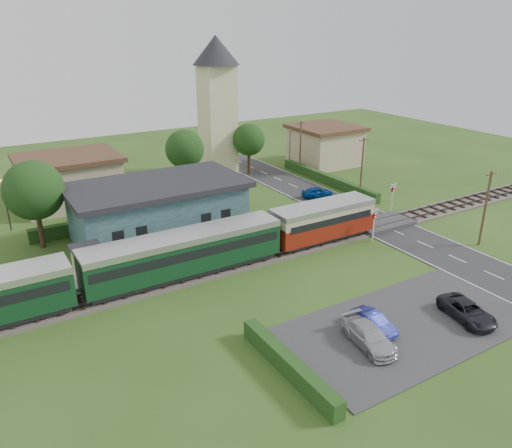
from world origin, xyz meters
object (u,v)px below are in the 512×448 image
car_park_silver (369,336)px  pedestrian_near (246,230)px  train (146,262)px  house_west (70,179)px  car_park_dark (467,311)px  crossing_signal_near (374,220)px  car_on_road (317,192)px  car_park_blue (374,322)px  church_tower (217,95)px  pedestrian_far (97,264)px  crossing_signal_far (393,193)px  station_building (158,209)px  equipment_hut (88,261)px  house_east (325,145)px

car_park_silver → pedestrian_near: size_ratio=2.83×
train → house_west: size_ratio=4.00×
train → car_park_dark: (17.04, -15.55, -1.49)m
crossing_signal_near → car_on_road: bearing=75.2°
house_west → car_park_blue: bearing=-72.7°
church_tower → pedestrian_near: 25.71m
train → pedestrian_far: (-2.87, 3.17, -0.77)m
car_park_blue → car_park_dark: 6.73m
car_park_dark → crossing_signal_far: bearing=70.3°
station_building → car_park_silver: 23.90m
house_west → crossing_signal_near: 33.22m
equipment_hut → house_west: house_west is taller
station_building → car_on_road: station_building is taller
station_building → church_tower: size_ratio=0.91×
church_tower → pedestrian_near: size_ratio=11.20×
equipment_hut → train: (3.54, -3.20, 0.43)m
crossing_signal_far → car_park_blue: crossing_signal_far is taller
car_park_silver → pedestrian_far: 21.30m
crossing_signal_far → car_on_road: bearing=115.7°
train → crossing_signal_far: size_ratio=13.18×
crossing_signal_near → pedestrian_far: (-23.72, 5.58, -0.74)m
house_east → pedestrian_far: 41.83m
crossing_signal_near → car_park_blue: 14.89m
church_tower → car_park_dark: 42.70m
house_west → house_east: size_ratio=1.23×
car_park_dark → car_park_silver: bearing=-177.0°
house_east → car_on_road: size_ratio=2.44×
crossing_signal_far → car_park_dark: crossing_signal_far is taller
crossing_signal_near → car_park_blue: bearing=-133.2°
equipment_hut → house_east: bearing=26.3°
crossing_signal_near → car_park_dark: crossing_signal_near is taller
pedestrian_far → house_west: bearing=2.2°
equipment_hut → crossing_signal_far: 31.61m
train → pedestrian_far: size_ratio=22.63×
crossing_signal_far → car_park_silver: 25.21m
crossing_signal_far → pedestrian_near: (-17.34, 1.16, -0.91)m
train → pedestrian_near: bearing=18.3°
equipment_hut → car_park_silver: size_ratio=0.57×
house_west → car_park_silver: 38.66m
car_park_silver → car_park_dark: size_ratio=1.01×
pedestrian_near → crossing_signal_near: bearing=167.9°
pedestrian_far → car_park_dark: bearing=-124.3°
train → church_tower: 33.46m
train → car_park_blue: train is taller
train → pedestrian_near: size_ratio=27.49×
house_west → equipment_hut: bearing=-98.6°
station_building → crossing_signal_far: bearing=-15.6°
equipment_hut → train: size_ratio=0.06×
crossing_signal_far → car_park_dark: size_ratio=0.75×
house_west → car_on_road: 27.91m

